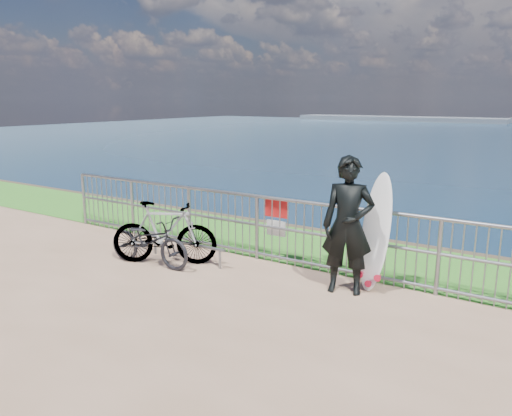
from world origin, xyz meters
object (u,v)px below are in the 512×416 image
Objects in this scene: surfboard at (375,236)px; bicycle_near at (149,241)px; bicycle_far at (164,233)px; surfer at (348,226)px.

surfboard is 3.64m from bicycle_near.
surfboard is 3.43m from bicycle_far.
surfer is 3.11m from bicycle_far.
bicycle_far is (-3.32, -0.81, -0.26)m from surfboard.
surfboard reaches higher than bicycle_near.
surfer is 3.31m from bicycle_near.
surfer reaches higher than surfboard.
surfboard is at bearing -77.71° from bicycle_near.
bicycle_near is (-3.48, -1.01, -0.37)m from surfboard.
bicycle_far is at bearing -166.34° from surfboard.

